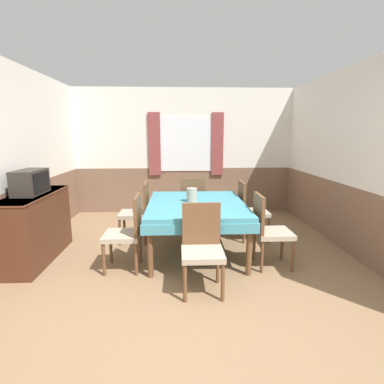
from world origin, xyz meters
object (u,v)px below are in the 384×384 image
Objects in this scene: sideboard at (36,227)px; vase at (192,195)px; tv at (30,182)px; chair_head_window at (193,202)px; chair_left_near at (128,230)px; dining_table at (196,209)px; chair_head_near at (202,245)px; chair_right_far at (249,209)px; chair_right_near at (268,228)px; chair_left_far at (138,210)px.

vase is at bearing 5.75° from sideboard.
sideboard is 2.55× the size of tv.
chair_head_window is 1.78m from chair_left_near.
dining_table is 2.20m from tv.
chair_head_window is 1.00× the size of chair_left_near.
chair_head_window is 4.80× the size of vase.
chair_left_near is (-0.88, 0.54, 0.00)m from chair_head_near.
chair_right_far and chair_right_near have the same top height.
tv reaches higher than chair_head_near.
chair_right_near reaches higher than dining_table.
chair_head_window is at bearing -121.66° from chair_right_far.
chair_right_far is at bearing 29.73° from dining_table.
dining_table is 1.80× the size of chair_right_near.
chair_left_near is at bearing -150.27° from dining_table.
chair_right_near is at bearing -29.73° from dining_table.
chair_left_far is at bearing -119.73° from chair_right_near.
dining_table is 1.24× the size of sideboard.
chair_left_far reaches higher than vase.
chair_left_near is 1.31m from sideboard.
chair_left_far is 1.54m from tv.
chair_head_near is at bearing -150.38° from chair_left_far.
dining_table is at bearing -90.00° from chair_head_near.
sideboard is at bearing 73.07° from tv.
chair_right_near is at bearing -148.34° from chair_head_near.
chair_left_near is (-0.88, -0.50, -0.12)m from dining_table.
tv reaches higher than vase.
chair_head_window and chair_left_near have the same top height.
tv is (-3.03, 0.33, 0.56)m from chair_right_near.
chair_left_far is 2.02m from chair_right_near.
chair_left_far is 1.00m from chair_left_near.
chair_right_near is 3.09m from tv.
tv reaches higher than chair_left_near.
chair_head_near is 1.14m from vase.
chair_left_far is 1.00× the size of chair_right_near.
dining_table is at bearing -90.00° from chair_head_window.
tv reaches higher than sideboard.
chair_right_far reaches higher than vase.
sideboard is at bearing 117.61° from chair_left_far.
tv is (-1.27, 0.33, 0.56)m from chair_left_near.
chair_right_far is (1.76, 0.00, 0.00)m from chair_left_far.
chair_right_far is 1.00× the size of chair_left_near.
chair_right_far is at bearing 12.38° from sideboard.
tv is at bearing -106.93° from sideboard.
chair_head_window is 1.03m from chair_right_far.
chair_right_near is (0.00, -1.00, 0.00)m from chair_right_far.
chair_right_near is 3.04m from sideboard.
vase is at bearing 141.58° from dining_table.
chair_left_far reaches higher than sideboard.
chair_right_near is 4.80× the size of vase.
chair_right_far is 1.00× the size of chair_right_near.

